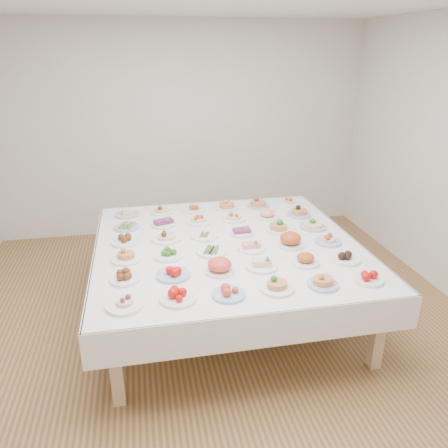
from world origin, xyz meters
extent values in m
plane|color=olive|center=(0.00, 0.00, 0.00)|extent=(5.00, 5.00, 0.00)
cube|color=silver|center=(0.00, 2.50, 1.40)|extent=(5.00, 0.02, 2.80)
cube|color=silver|center=(0.00, -2.50, 1.40)|extent=(5.00, 0.02, 2.80)
cube|color=white|center=(0.15, 0.20, 0.72)|extent=(2.39, 2.39, 0.06)
cube|color=white|center=(0.15, 1.40, 0.61)|extent=(2.41, 0.02, 0.28)
cube|color=white|center=(0.15, -0.99, 0.61)|extent=(2.41, 0.01, 0.28)
cube|color=white|center=(1.35, 0.20, 0.61)|extent=(0.02, 2.41, 0.28)
cube|color=white|center=(-1.04, 0.20, 0.61)|extent=(0.02, 2.41, 0.28)
cube|color=tan|center=(-0.86, -0.81, 0.34)|extent=(0.09, 0.09, 0.69)
cube|color=tan|center=(1.17, -0.81, 0.34)|extent=(0.09, 0.09, 0.69)
cube|color=tan|center=(-0.86, 1.22, 0.34)|extent=(0.09, 0.09, 0.69)
cube|color=tan|center=(1.17, 1.22, 0.34)|extent=(0.09, 0.09, 0.69)
cylinder|color=white|center=(-0.76, -0.72, 0.76)|extent=(0.26, 0.26, 0.02)
cylinder|color=white|center=(-0.39, -0.70, 0.76)|extent=(0.26, 0.26, 0.02)
cylinder|color=#4C66B2|center=(-0.03, -0.72, 0.76)|extent=(0.24, 0.24, 0.02)
cylinder|color=white|center=(0.35, -0.70, 0.76)|extent=(0.25, 0.25, 0.02)
cylinder|color=#4C66B2|center=(0.71, -0.72, 0.76)|extent=(0.24, 0.24, 0.02)
cylinder|color=white|center=(1.08, -0.71, 0.76)|extent=(0.24, 0.24, 0.02)
cylinder|color=white|center=(-0.77, -0.34, 0.76)|extent=(0.23, 0.23, 0.02)
cylinder|color=#4C66B2|center=(-0.39, -0.34, 0.76)|extent=(0.27, 0.27, 0.02)
cylinder|color=white|center=(-0.02, -0.35, 0.76)|extent=(0.23, 0.23, 0.02)
cylinder|color=white|center=(0.33, -0.34, 0.76)|extent=(0.26, 0.26, 0.02)
cylinder|color=white|center=(0.71, -0.34, 0.76)|extent=(0.23, 0.23, 0.02)
cylinder|color=white|center=(1.06, -0.35, 0.76)|extent=(0.25, 0.25, 0.02)
cylinder|color=white|center=(-0.76, 0.03, 0.76)|extent=(0.26, 0.26, 0.02)
cylinder|color=white|center=(-0.40, 0.01, 0.76)|extent=(0.25, 0.25, 0.02)
cylinder|color=white|center=(-0.02, 0.02, 0.76)|extent=(0.26, 0.26, 0.02)
cylinder|color=white|center=(0.34, 0.02, 0.76)|extent=(0.24, 0.24, 0.02)
cylinder|color=white|center=(0.71, 0.03, 0.76)|extent=(0.25, 0.25, 0.02)
cylinder|color=#4C66B2|center=(1.07, 0.02, 0.76)|extent=(0.24, 0.24, 0.02)
cylinder|color=white|center=(-0.77, 0.39, 0.76)|extent=(0.27, 0.27, 0.02)
cylinder|color=white|center=(-0.39, 0.38, 0.76)|extent=(0.27, 0.27, 0.02)
cylinder|color=white|center=(-0.03, 0.38, 0.76)|extent=(0.26, 0.26, 0.02)
cylinder|color=white|center=(0.34, 0.38, 0.76)|extent=(0.23, 0.23, 0.02)
cylinder|color=white|center=(0.71, 0.39, 0.76)|extent=(0.24, 0.24, 0.02)
cylinder|color=#4C66B2|center=(1.08, 0.39, 0.76)|extent=(0.26, 0.26, 0.02)
cylinder|color=#4C66B2|center=(-0.76, 0.75, 0.76)|extent=(0.25, 0.25, 0.02)
cylinder|color=white|center=(-0.39, 0.75, 0.76)|extent=(0.25, 0.25, 0.02)
cylinder|color=white|center=(-0.03, 0.76, 0.76)|extent=(0.26, 0.26, 0.02)
cylinder|color=white|center=(0.34, 0.76, 0.76)|extent=(0.24, 0.24, 0.02)
cylinder|color=white|center=(0.70, 0.75, 0.76)|extent=(0.24, 0.24, 0.02)
cylinder|color=#4C66B2|center=(1.06, 0.75, 0.76)|extent=(0.25, 0.25, 0.02)
cylinder|color=#4C66B2|center=(-0.76, 1.12, 0.76)|extent=(0.26, 0.26, 0.02)
cylinder|color=white|center=(-0.39, 1.12, 0.76)|extent=(0.24, 0.24, 0.02)
cylinder|color=white|center=(-0.03, 1.12, 0.76)|extent=(0.26, 0.26, 0.02)
cylinder|color=white|center=(0.34, 1.11, 0.76)|extent=(0.24, 0.24, 0.02)
cylinder|color=#4C66B2|center=(0.70, 1.11, 0.76)|extent=(0.24, 0.24, 0.02)
cylinder|color=white|center=(1.08, 1.13, 0.76)|extent=(0.27, 0.27, 0.02)
camera|label=1|loc=(-0.60, -3.41, 2.42)|focal=35.00mm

